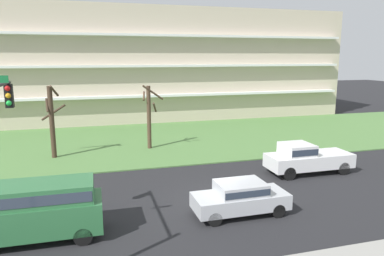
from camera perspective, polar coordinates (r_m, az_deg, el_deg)
ground at (r=18.97m, az=3.36°, el=-11.23°), size 160.00×160.00×0.00m
grass_lawn_strip at (r=31.92m, az=-4.91°, el=-1.87°), size 80.00×16.00×0.08m
apartment_building at (r=45.75m, az=-8.64°, el=9.88°), size 47.96×14.59×12.57m
tree_far_left at (r=27.50m, az=-21.25°, el=1.11°), size 1.77×1.61×5.32m
tree_left at (r=28.41m, az=-6.76°, el=2.03°), size 1.68×1.56×5.18m
pickup_white_near_left at (r=23.79m, az=17.53°, el=-4.48°), size 5.41×2.04×1.95m
van_green_center_left at (r=15.85m, az=-23.67°, el=-11.40°), size 5.23×2.08×2.36m
sedan_silver_center_right at (r=17.14m, az=7.64°, el=-10.69°), size 4.41×1.83×1.57m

